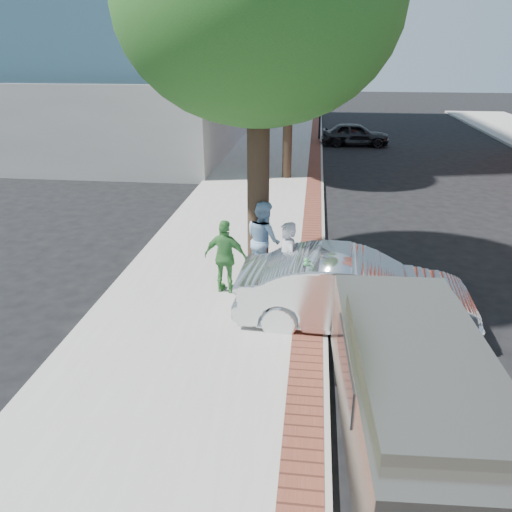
# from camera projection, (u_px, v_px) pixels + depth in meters

# --- Properties ---
(ground) EXTENTS (120.00, 120.00, 0.00)m
(ground) POSITION_uv_depth(u_px,v_px,m) (276.00, 317.00, 10.79)
(ground) COLOR black
(ground) RESTS_ON ground
(sidewalk) EXTENTS (5.00, 60.00, 0.15)m
(sidewalk) POSITION_uv_depth(u_px,v_px,m) (252.00, 204.00, 18.25)
(sidewalk) COLOR #9E9991
(sidewalk) RESTS_ON ground
(brick_strip) EXTENTS (0.60, 60.00, 0.01)m
(brick_strip) POSITION_uv_depth(u_px,v_px,m) (313.00, 204.00, 17.98)
(brick_strip) COLOR brown
(brick_strip) RESTS_ON sidewalk
(curb) EXTENTS (0.10, 60.00, 0.15)m
(curb) POSITION_uv_depth(u_px,v_px,m) (323.00, 207.00, 17.97)
(curb) COLOR gray
(curb) RESTS_ON ground
(office_base) EXTENTS (18.20, 22.20, 4.00)m
(office_base) POSITION_uv_depth(u_px,v_px,m) (100.00, 105.00, 31.56)
(office_base) COLOR gray
(office_base) RESTS_ON ground
(signal_near) EXTENTS (0.70, 0.15, 3.80)m
(signal_near) POSITION_uv_depth(u_px,v_px,m) (321.00, 103.00, 29.96)
(signal_near) COLOR black
(signal_near) RESTS_ON ground
(tree_near) EXTENTS (6.00, 6.00, 8.51)m
(tree_near) POSITION_uv_depth(u_px,v_px,m) (259.00, 6.00, 10.20)
(tree_near) COLOR black
(tree_near) RESTS_ON sidewalk
(tree_far) EXTENTS (4.80, 4.80, 7.14)m
(tree_far) POSITION_uv_depth(u_px,v_px,m) (290.00, 49.00, 19.78)
(tree_far) COLOR black
(tree_far) RESTS_ON sidewalk
(parking_meter) EXTENTS (0.12, 0.32, 1.47)m
(parking_meter) POSITION_uv_depth(u_px,v_px,m) (305.00, 279.00, 9.74)
(parking_meter) COLOR gray
(parking_meter) RESTS_ON sidewalk
(person_gray) EXTENTS (0.68, 0.80, 1.85)m
(person_gray) POSITION_uv_depth(u_px,v_px,m) (286.00, 263.00, 10.76)
(person_gray) COLOR #A2A2A7
(person_gray) RESTS_ON sidewalk
(person_officer) EXTENTS (1.13, 1.19, 1.94)m
(person_officer) POSITION_uv_depth(u_px,v_px,m) (263.00, 240.00, 11.98)
(person_officer) COLOR #8BB2D7
(person_officer) RESTS_ON sidewalk
(person_green) EXTENTS (1.07, 0.58, 1.73)m
(person_green) POSITION_uv_depth(u_px,v_px,m) (226.00, 257.00, 11.27)
(person_green) COLOR #3F883D
(person_green) RESTS_ON sidewalk
(sedan_silver) EXTENTS (4.84, 1.86, 1.57)m
(sedan_silver) POSITION_uv_depth(u_px,v_px,m) (354.00, 292.00, 10.16)
(sedan_silver) COLOR silver
(sedan_silver) RESTS_ON ground
(bg_car) EXTENTS (3.92, 1.58, 1.33)m
(bg_car) POSITION_uv_depth(u_px,v_px,m) (355.00, 134.00, 29.21)
(bg_car) COLOR black
(bg_car) RESTS_ON ground
(van) EXTENTS (2.11, 5.03, 1.82)m
(van) POSITION_uv_depth(u_px,v_px,m) (412.00, 386.00, 6.99)
(van) COLOR gray
(van) RESTS_ON ground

